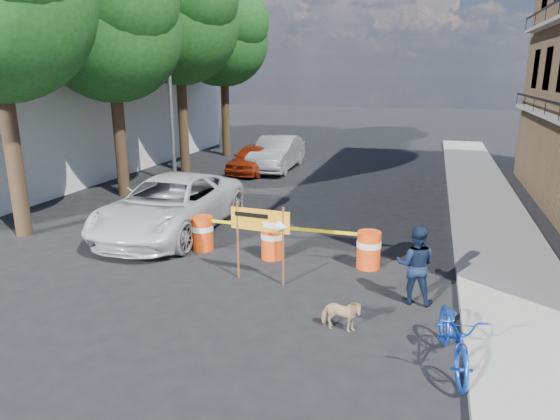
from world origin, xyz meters
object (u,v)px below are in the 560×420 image
Objects in this scene: barrel_far_left at (139,227)px; pedestrian at (415,265)px; dog at (341,315)px; suv_white at (170,205)px; bicycle at (457,307)px; barrel_far_right at (369,249)px; detour_sign at (267,227)px; barrel_mid_left at (202,233)px; sedan_red at (254,158)px; barrel_mid_right at (273,240)px; sedan_silver at (277,153)px.

barrel_far_left is 0.56× the size of pedestrian.
dog is 7.25m from suv_white.
barrel_far_right is at bearing 106.19° from bicycle.
barrel_mid_left is at bearing 150.56° from detour_sign.
suv_white is at bearing 75.29° from barrel_far_left.
sedan_red is at bearing 122.60° from barrel_far_right.
barrel_far_left is 4.48m from detour_sign.
sedan_silver is (-3.41, 11.40, 0.32)m from barrel_mid_right.
barrel_mid_left is at bearing 2.46° from barrel_far_left.
barrel_far_right is 5.99m from suv_white.
barrel_far_left is 6.19m from barrel_far_right.
barrel_mid_right is 0.44× the size of bicycle.
sedan_red is (-6.51, 13.54, 0.35)m from dog.
barrel_far_left is 1.21× the size of dog.
suv_white is at bearing 161.09° from barrel_mid_right.
dog is (2.29, -3.15, -0.16)m from barrel_mid_right.
barrel_mid_left is 10.57m from sedan_red.
barrel_mid_left is 0.23× the size of sedan_red.
detour_sign is at bearing -74.86° from sedan_silver.
sedan_red reaches higher than barrel_far_left.
pedestrian is at bearing -21.98° from suv_white.
suv_white is at bearing 54.31° from dog.
pedestrian is at bearing -23.93° from barrel_mid_right.
barrel_far_left is 7.47m from pedestrian.
dog is (-0.09, -3.20, -0.16)m from barrel_far_right.
detour_sign is at bearing -143.03° from barrel_far_right.
sedan_silver reaches higher than barrel_mid_left.
barrel_far_left is 0.44× the size of bicycle.
sedan_silver is (-1.45, 11.34, 0.32)m from barrel_mid_left.
detour_sign is 2.74m from dog.
bicycle reaches higher than sedan_silver.
barrel_far_left and barrel_far_right have the same top height.
barrel_mid_right is at bearing -178.70° from barrel_far_right.
bicycle is at bearing -57.64° from sedan_red.
barrel_far_left reaches higher than dog.
barrel_mid_left is 0.16× the size of suv_white.
detour_sign is at bearing -35.33° from suv_white.
pedestrian is (7.30, -1.54, 0.34)m from barrel_far_left.
dog is at bearing -37.15° from barrel_mid_left.
bicycle is at bearing -64.39° from barrel_far_right.
bicycle reaches higher than detour_sign.
barrel_far_left is 0.19× the size of sedan_silver.
suv_white is at bearing -91.60° from sedan_silver.
detour_sign reaches higher than barrel_far_right.
pedestrian is at bearing 2.95° from detour_sign.
barrel_mid_right is at bearing 128.99° from bicycle.
barrel_far_right is 3.21m from dog.
barrel_mid_right is 0.19× the size of sedan_silver.
barrel_mid_right is (1.95, -0.07, 0.00)m from barrel_mid_left.
bicycle is at bearing -64.45° from sedan_silver.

